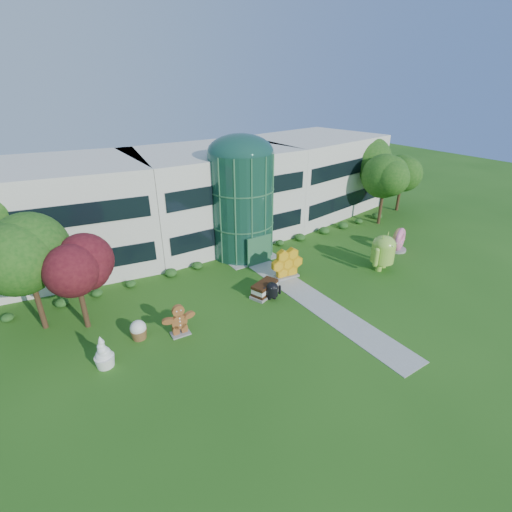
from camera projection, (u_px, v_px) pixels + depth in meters
ground at (325, 308)px, 28.14m from camera, size 140.00×140.00×0.00m
building at (212, 193)px, 39.67m from camera, size 46.00×15.00×9.30m
atrium at (241, 205)px, 35.05m from camera, size 6.00×6.00×9.80m
walkway at (308, 296)px, 29.63m from camera, size 2.40×20.00×0.04m
tree_red at (79, 289)px, 24.77m from camera, size 4.00×4.00×6.00m
trees_backdrop at (236, 210)px, 36.10m from camera, size 52.00×8.00×8.40m
android_green at (383, 250)px, 33.15m from camera, size 3.84×3.05×3.82m
android_black at (272, 290)px, 28.93m from camera, size 1.76×1.43×1.72m
donut at (398, 239)px, 37.08m from camera, size 2.59×1.87×2.44m
gingerbread at (179, 320)px, 24.78m from camera, size 2.59×1.14×2.34m
ice_cream_sandwich at (265, 289)px, 29.63m from camera, size 2.76×2.03×1.11m
honeycomb at (287, 264)px, 32.05m from camera, size 3.20×1.47×2.43m
froyo at (103, 352)px, 22.01m from camera, size 1.54×1.54×2.16m
cupcake at (138, 330)px, 24.58m from camera, size 1.17×1.17×1.37m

